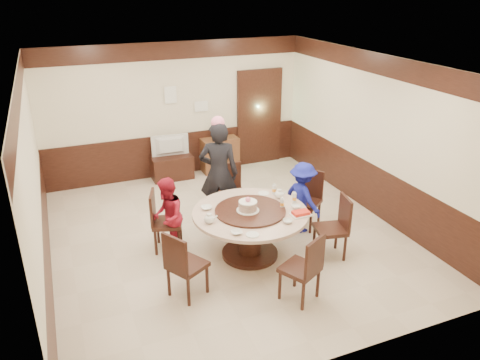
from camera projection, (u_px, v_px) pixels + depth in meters
name	position (u px, v px, depth m)	size (l,w,h in m)	color
room	(227.00, 176.00, 7.34)	(6.00, 6.04, 2.84)	beige
banquet_table	(250.00, 224.00, 7.01)	(1.72, 1.72, 0.78)	black
chair_0	(306.00, 209.00, 7.97)	(0.62, 0.62, 0.97)	black
chair_1	(233.00, 202.00, 8.25)	(0.47, 0.48, 0.97)	black
chair_2	(167.00, 231.00, 7.28)	(0.56, 0.56, 0.97)	black
chair_3	(187.00, 275.00, 6.19)	(0.60, 0.60, 0.97)	black
chair_4	(301.00, 279.00, 6.11)	(0.59, 0.60, 0.97)	black
chair_5	(331.00, 238.00, 7.09)	(0.53, 0.52, 0.97)	black
person_standing	(219.00, 174.00, 7.87)	(0.66, 0.43, 1.81)	black
person_red	(168.00, 217.00, 7.06)	(0.60, 0.46, 1.23)	maroon
person_blue	(302.00, 197.00, 7.71)	(0.78, 0.45, 1.21)	#181E9A
birthday_cake	(248.00, 206.00, 6.85)	(0.34, 0.34, 0.22)	white
teapot_left	(209.00, 219.00, 6.57)	(0.17, 0.15, 0.13)	white
teapot_right	(279.00, 195.00, 7.33)	(0.17, 0.15, 0.13)	white
bowl_0	(206.00, 208.00, 6.99)	(0.16, 0.16, 0.04)	white
bowl_1	(288.00, 221.00, 6.59)	(0.14, 0.14, 0.04)	white
bowl_2	(237.00, 232.00, 6.31)	(0.15, 0.15, 0.04)	white
bowl_3	(296.00, 207.00, 7.02)	(0.15, 0.15, 0.05)	white
saucer_near	(252.00, 235.00, 6.28)	(0.18, 0.18, 0.01)	white
saucer_far	(264.00, 193.00, 7.50)	(0.18, 0.18, 0.01)	white
shrimp_platter	(301.00, 213.00, 6.80)	(0.30, 0.20, 0.06)	white
bottle_0	(282.00, 203.00, 6.99)	(0.06, 0.06, 0.16)	silver
bottle_1	(294.00, 198.00, 7.17)	(0.06, 0.06, 0.16)	silver
bottle_2	(274.00, 189.00, 7.46)	(0.06, 0.06, 0.16)	silver
tv_stand	(172.00, 167.00, 9.92)	(0.85, 0.45, 0.50)	black
television	(171.00, 146.00, 9.73)	(0.78, 0.10, 0.45)	gray
side_cabinet	(220.00, 155.00, 10.28)	(0.80, 0.40, 0.75)	brown
thermos	(217.00, 130.00, 10.04)	(0.15, 0.15, 0.38)	silver
notice_left	(171.00, 95.00, 9.54)	(0.25, 0.00, 0.35)	white
notice_right	(201.00, 106.00, 9.89)	(0.30, 0.00, 0.22)	white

